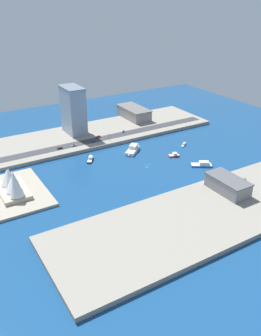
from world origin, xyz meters
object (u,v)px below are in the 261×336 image
Objects in this scene: sedan_silver at (74,145)px; opera_landmark at (12,183)px; tugboat_red at (174,155)px; hatchback_blue at (94,141)px; patrol_launch_navy at (90,159)px; carpark_squat_concrete at (134,113)px; traffic_light_waterfront at (109,136)px; warehouse_low_gray at (228,185)px; ferry_white_commuter at (133,150)px; catamaran_blue at (202,164)px; sailboat_small_white at (184,145)px; pickup_red at (98,137)px; van_white at (123,131)px; tower_tall_glass at (73,110)px; suv_black at (60,148)px.

opera_landmark is at bearing 127.37° from sedan_silver.
tugboat_red is 2.48× the size of hatchback_blue.
carpark_squat_concrete is at bearing -50.88° from patrol_launch_navy.
tugboat_red is 69.45m from traffic_light_waterfront.
warehouse_low_gray is at bearing -155.31° from sedan_silver.
ferry_white_commuter is 1.13× the size of catamaran_blue.
carpark_squat_concrete is 7.08× the size of traffic_light_waterfront.
sailboat_small_white reaches higher than catamaran_blue.
pickup_red is at bearing -48.66° from hatchback_blue.
sedan_silver reaches higher than catamaran_blue.
van_white reaches higher than tugboat_red.
tower_tall_glass reaches higher than catamaran_blue.
van_white is 25.94m from traffic_light_waterfront.
sailboat_small_white is 74.39m from traffic_light_waterfront.
tower_tall_glass reaches higher than warehouse_low_gray.
hatchback_blue is (47.34, 74.82, 3.25)m from sailboat_small_white.
tower_tall_glass is at bearing -11.38° from patrol_launch_navy.
sailboat_small_white reaches higher than pickup_red.
tugboat_red is at bearing -92.82° from opera_landmark.
ferry_white_commuter is at bearing -126.74° from sedan_silver.
sedan_silver is at bearing 84.51° from traffic_light_waterfront.
pickup_red is at bearing -80.51° from suv_black.
hatchback_blue is at bearing -31.07° from patrol_launch_navy.
sailboat_small_white is at bearing -99.63° from patrol_launch_navy.
opera_landmark reaches higher than tugboat_red.
suv_black is 44.46m from pickup_red.
warehouse_low_gray is (-75.38, 8.64, 7.54)m from tugboat_red.
pickup_red is (-26.14, -14.41, -23.07)m from tower_tall_glass.
hatchback_blue is at bearing -90.35° from suv_black.
hatchback_blue is (34.15, 23.91, 1.99)m from ferry_white_commuter.
catamaran_blue is 50.53m from warehouse_low_gray.
pickup_red reaches higher than patrol_launch_navy.
tugboat_red is at bearing -6.54° from warehouse_low_gray.
catamaran_blue is at bearing 161.06° from sailboat_small_white.
opera_landmark is at bearing 92.89° from sailboat_small_white.
ferry_white_commuter is 0.44× the size of tower_tall_glass.
suv_black is 0.14× the size of opera_landmark.
ferry_white_commuter is at bearing -93.65° from patrol_launch_navy.
tugboat_red is 29.86m from catamaran_blue.
ferry_white_commuter is 52.60m from sailboat_small_white.
suv_black is at bearing 99.49° from pickup_red.
warehouse_low_gray is at bearing 159.55° from catamaran_blue.
warehouse_low_gray is at bearing -163.04° from hatchback_blue.
tugboat_red is 0.24× the size of carpark_squat_concrete.
patrol_launch_navy is at bearing 144.78° from pickup_red.
opera_landmark is at bearing 121.81° from pickup_red.
warehouse_low_gray is 179.57m from tower_tall_glass.
patrol_launch_navy is 79.07m from opera_landmark.
tugboat_red is 0.59× the size of catamaran_blue.
pickup_red is 1.16× the size of van_white.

